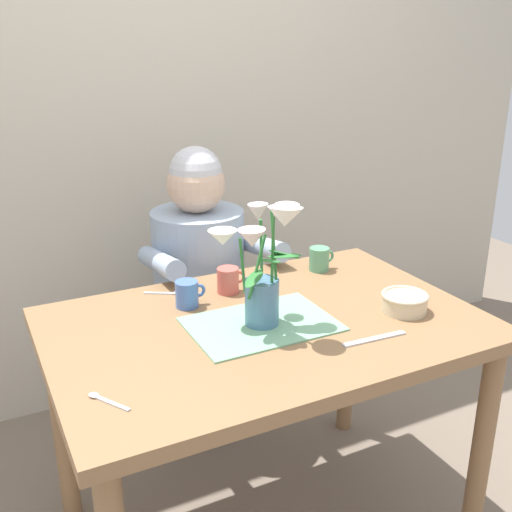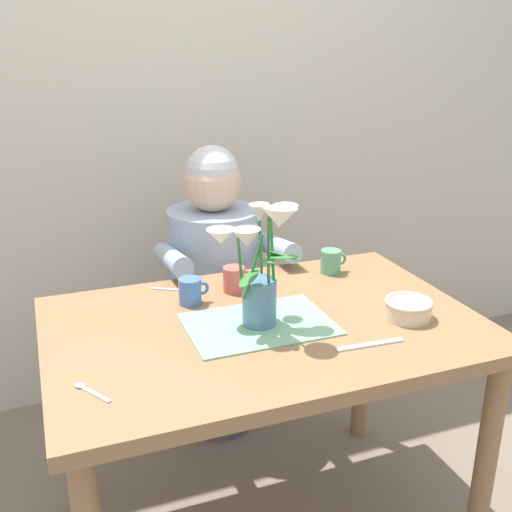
# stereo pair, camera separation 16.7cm
# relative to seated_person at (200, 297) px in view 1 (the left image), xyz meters

# --- Properties ---
(wood_panel_backdrop) EXTENTS (4.00, 0.10, 2.50)m
(wood_panel_backdrop) POSITION_rel_seated_person_xyz_m (-0.04, 0.43, 0.69)
(wood_panel_backdrop) COLOR beige
(wood_panel_backdrop) RESTS_ON ground_plane
(dining_table) EXTENTS (1.20, 0.80, 0.74)m
(dining_table) POSITION_rel_seated_person_xyz_m (-0.04, -0.62, 0.08)
(dining_table) COLOR olive
(dining_table) RESTS_ON ground_plane
(seated_person) EXTENTS (0.45, 0.47, 1.14)m
(seated_person) POSITION_rel_seated_person_xyz_m (0.00, 0.00, 0.00)
(seated_person) COLOR #4C4C56
(seated_person) RESTS_ON ground_plane
(striped_placemat) EXTENTS (0.40, 0.28, 0.00)m
(striped_placemat) POSITION_rel_seated_person_xyz_m (-0.06, -0.63, 0.18)
(striped_placemat) COLOR #7AB289
(striped_placemat) RESTS_ON dining_table
(flower_vase) EXTENTS (0.27, 0.28, 0.36)m
(flower_vase) POSITION_rel_seated_person_xyz_m (-0.07, -0.64, 0.36)
(flower_vase) COLOR teal
(flower_vase) RESTS_ON dining_table
(ceramic_bowl) EXTENTS (0.14, 0.14, 0.06)m
(ceramic_bowl) POSITION_rel_seated_person_xyz_m (0.35, -0.74, 0.21)
(ceramic_bowl) COLOR beige
(ceramic_bowl) RESTS_ON dining_table
(dinner_knife) EXTENTS (0.19, 0.03, 0.00)m
(dinner_knife) POSITION_rel_seated_person_xyz_m (0.16, -0.84, 0.18)
(dinner_knife) COLOR silver
(dinner_knife) RESTS_ON dining_table
(ceramic_mug) EXTENTS (0.09, 0.07, 0.08)m
(ceramic_mug) POSITION_rel_seated_person_xyz_m (-0.20, -0.42, 0.22)
(ceramic_mug) COLOR #476BB7
(ceramic_mug) RESTS_ON dining_table
(tea_cup) EXTENTS (0.09, 0.07, 0.08)m
(tea_cup) POSITION_rel_seated_person_xyz_m (0.31, -0.35, 0.22)
(tea_cup) COLOR #569970
(tea_cup) RESTS_ON dining_table
(coffee_cup) EXTENTS (0.09, 0.07, 0.08)m
(coffee_cup) POSITION_rel_seated_person_xyz_m (-0.05, -0.38, 0.22)
(coffee_cup) COLOR #CC564C
(coffee_cup) RESTS_ON dining_table
(spoon_0) EXTENTS (0.08, 0.11, 0.01)m
(spoon_0) POSITION_rel_seated_person_xyz_m (-0.55, -0.80, 0.18)
(spoon_0) COLOR silver
(spoon_0) RESTS_ON dining_table
(spoon_1) EXTENTS (0.11, 0.07, 0.01)m
(spoon_1) POSITION_rel_seated_person_xyz_m (-0.22, -0.31, 0.18)
(spoon_1) COLOR silver
(spoon_1) RESTS_ON dining_table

